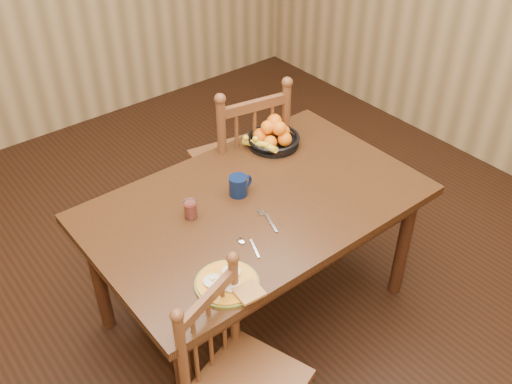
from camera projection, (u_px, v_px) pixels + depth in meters
room at (256, 87)px, 2.37m from camera, size 4.52×5.02×2.72m
dining_table at (256, 214)px, 2.79m from camera, size 1.60×1.00×0.75m
chair_far at (242, 162)px, 3.41m from camera, size 0.56×0.54×1.06m
chair_near at (240, 379)px, 2.30m from camera, size 0.52×0.51×0.91m
breakfast_plate at (228, 283)px, 2.29m from camera, size 0.26×0.29×0.04m
fork at (268, 219)px, 2.62m from camera, size 0.06×0.18×0.00m
spoon at (246, 243)px, 2.49m from camera, size 0.06×0.16×0.01m
coffee_mug at (239, 185)px, 2.74m from camera, size 0.13×0.09×0.10m
juice_glass at (191, 210)px, 2.61m from camera, size 0.06×0.06×0.09m
fruit_bowl at (273, 136)px, 3.09m from camera, size 0.32×0.29×0.17m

